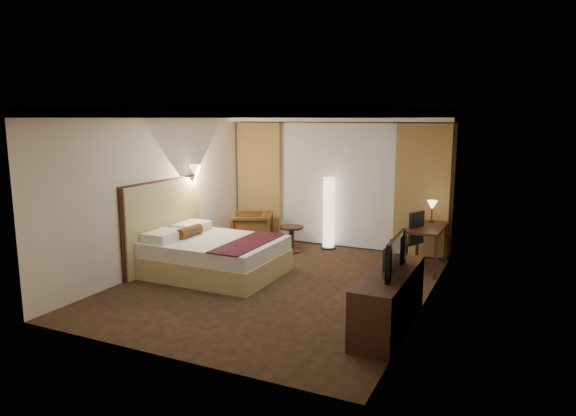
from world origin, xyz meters
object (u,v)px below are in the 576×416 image
at_px(side_table, 292,239).
at_px(desk, 426,248).
at_px(office_chair, 407,239).
at_px(dresser, 389,300).
at_px(armchair, 252,228).
at_px(floor_lamp, 329,213).
at_px(television, 388,249).
at_px(bed, 216,256).

relative_size(side_table, desk, 0.44).
xyz_separation_m(office_chair, dresser, (0.37, -2.70, -0.15)).
relative_size(side_table, dresser, 0.28).
xyz_separation_m(armchair, side_table, (0.86, 0.04, -0.14)).
bearing_deg(office_chair, floor_lamp, -177.60).
xyz_separation_m(desk, television, (0.02, -2.75, 0.63)).
relative_size(bed, desk, 1.77).
bearing_deg(dresser, office_chair, 97.89).
xyz_separation_m(office_chair, television, (0.34, -2.70, 0.49)).
bearing_deg(television, armchair, 49.65).
distance_m(floor_lamp, dresser, 3.95).
bearing_deg(armchair, floor_lamp, 91.75).
height_order(floor_lamp, television, floor_lamp).
bearing_deg(dresser, desk, 91.04).
height_order(side_table, television, television).
bearing_deg(side_table, desk, -0.52).
bearing_deg(dresser, television, 180.00).
height_order(office_chair, dresser, office_chair).
bearing_deg(television, desk, -1.41).
relative_size(dresser, television, 1.84).
bearing_deg(dresser, side_table, 133.20).
relative_size(armchair, office_chair, 0.78).
bearing_deg(floor_lamp, side_table, -133.50).
bearing_deg(floor_lamp, bed, -114.47).
distance_m(side_table, desk, 2.56).
relative_size(desk, dresser, 0.64).
relative_size(side_table, office_chair, 0.50).
distance_m(bed, floor_lamp, 2.67).
height_order(floor_lamp, office_chair, floor_lamp).
relative_size(side_table, television, 0.51).
relative_size(armchair, desk, 0.68).
distance_m(side_table, floor_lamp, 0.92).
height_order(office_chair, television, television).
bearing_deg(television, office_chair, 5.44).
xyz_separation_m(armchair, desk, (3.41, 0.02, -0.02)).
distance_m(floor_lamp, desk, 2.12).
height_order(bed, office_chair, office_chair).
height_order(armchair, desk, armchair).
height_order(floor_lamp, dresser, floor_lamp).
height_order(desk, office_chair, office_chair).
bearing_deg(floor_lamp, armchair, -156.41).
relative_size(bed, side_table, 4.06).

